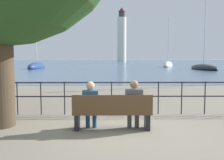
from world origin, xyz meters
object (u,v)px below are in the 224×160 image
object	(u,v)px
seated_person_right	(134,102)
harbor_lighthouse	(122,37)
sailboat_5	(204,68)
park_bench	(112,113)
seated_person_left	(91,103)
sailboat_3	(37,66)
sailboat_4	(168,65)

from	to	relation	value
seated_person_right	harbor_lighthouse	distance (m)	114.85
seated_person_right	sailboat_5	distance (m)	35.82
park_bench	seated_person_left	xyz separation A→B (m)	(-0.54, 0.08, 0.23)
sailboat_3	sailboat_5	xyz separation A→B (m)	(27.47, -4.55, -0.08)
seated_person_left	sailboat_5	size ratio (longest dim) A/B	0.11
park_bench	seated_person_left	distance (m)	0.59
park_bench	sailboat_4	size ratio (longest dim) A/B	0.18
sailboat_3	harbor_lighthouse	world-z (taller)	harbor_lighthouse
sailboat_5	seated_person_left	bearing A→B (deg)	-117.54
seated_person_left	sailboat_4	distance (m)	47.50
harbor_lighthouse	park_bench	bearing A→B (deg)	-93.04
seated_person_right	sailboat_4	distance (m)	47.23
seated_person_right	sailboat_3	bearing A→B (deg)	109.42
seated_person_right	sailboat_3	distance (m)	39.65
sailboat_5	harbor_lighthouse	size ratio (longest dim) A/B	0.44
seated_person_right	harbor_lighthouse	world-z (taller)	harbor_lighthouse
sailboat_4	sailboat_5	world-z (taller)	sailboat_5
seated_person_right	park_bench	bearing A→B (deg)	-171.80
park_bench	sailboat_3	xyz separation A→B (m)	(-12.64, 37.47, -0.07)
sailboat_5	sailboat_4	bearing A→B (deg)	98.82
park_bench	seated_person_left	size ratio (longest dim) A/B	1.61
seated_person_right	sailboat_3	xyz separation A→B (m)	(-13.19, 37.39, -0.31)
sailboat_5	harbor_lighthouse	distance (m)	82.62
seated_person_left	sailboat_3	xyz separation A→B (m)	(-12.10, 37.39, -0.29)
sailboat_3	harbor_lighthouse	xyz separation A→B (m)	(18.70, 76.77, 11.64)
seated_person_left	sailboat_4	xyz separation A→B (m)	(12.79, 45.75, -0.29)
sailboat_4	sailboat_5	size ratio (longest dim) A/B	0.95
seated_person_left	seated_person_right	distance (m)	1.08
sailboat_3	sailboat_5	world-z (taller)	sailboat_3
harbor_lighthouse	seated_person_left	bearing A→B (deg)	-93.31
seated_person_right	harbor_lighthouse	xyz separation A→B (m)	(5.52, 114.16, 11.33)
seated_person_right	sailboat_3	size ratio (longest dim) A/B	0.10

